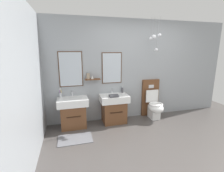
{
  "coord_description": "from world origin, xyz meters",
  "views": [
    {
      "loc": [
        -1.8,
        -2.2,
        1.78
      ],
      "look_at": [
        -0.85,
        1.31,
        0.96
      ],
      "focal_mm": 26.01,
      "sensor_mm": 36.0,
      "label": 1
    }
  ],
  "objects_px": {
    "toilet": "(153,104)",
    "soap_dispenser": "(122,90)",
    "vanity_sink_left": "(73,111)",
    "folded_hand_towel": "(114,96)",
    "toothbrush_cup": "(61,95)",
    "vanity_sink_right": "(114,108)"
  },
  "relations": [
    {
      "from": "toilet",
      "to": "soap_dispenser",
      "type": "bearing_deg",
      "value": 168.01
    },
    {
      "from": "soap_dispenser",
      "to": "vanity_sink_left",
      "type": "bearing_deg",
      "value": -172.1
    },
    {
      "from": "folded_hand_towel",
      "to": "vanity_sink_left",
      "type": "bearing_deg",
      "value": 171.39
    },
    {
      "from": "toothbrush_cup",
      "to": "folded_hand_towel",
      "type": "bearing_deg",
      "value": -14.28
    },
    {
      "from": "toilet",
      "to": "folded_hand_towel",
      "type": "height_order",
      "value": "toilet"
    },
    {
      "from": "toothbrush_cup",
      "to": "soap_dispenser",
      "type": "relative_size",
      "value": 1.23
    },
    {
      "from": "toothbrush_cup",
      "to": "toilet",
      "type": "bearing_deg",
      "value": -3.95
    },
    {
      "from": "vanity_sink_left",
      "to": "vanity_sink_right",
      "type": "height_order",
      "value": "same"
    },
    {
      "from": "toilet",
      "to": "folded_hand_towel",
      "type": "bearing_deg",
      "value": -172.51
    },
    {
      "from": "toilet",
      "to": "folded_hand_towel",
      "type": "distance_m",
      "value": 1.18
    },
    {
      "from": "vanity_sink_right",
      "to": "toothbrush_cup",
      "type": "xyz_separation_m",
      "value": [
        -1.25,
        0.16,
        0.38
      ]
    },
    {
      "from": "vanity_sink_left",
      "to": "toothbrush_cup",
      "type": "relative_size",
      "value": 3.37
    },
    {
      "from": "soap_dispenser",
      "to": "folded_hand_towel",
      "type": "height_order",
      "value": "soap_dispenser"
    },
    {
      "from": "vanity_sink_left",
      "to": "vanity_sink_right",
      "type": "distance_m",
      "value": 0.99
    },
    {
      "from": "vanity_sink_right",
      "to": "toothbrush_cup",
      "type": "distance_m",
      "value": 1.31
    },
    {
      "from": "folded_hand_towel",
      "to": "soap_dispenser",
      "type": "bearing_deg",
      "value": 45.5
    },
    {
      "from": "toilet",
      "to": "vanity_sink_left",
      "type": "bearing_deg",
      "value": -179.9
    },
    {
      "from": "toothbrush_cup",
      "to": "folded_hand_towel",
      "type": "distance_m",
      "value": 1.25
    },
    {
      "from": "vanity_sink_left",
      "to": "folded_hand_towel",
      "type": "relative_size",
      "value": 3.17
    },
    {
      "from": "vanity_sink_right",
      "to": "toothbrush_cup",
      "type": "relative_size",
      "value": 3.37
    },
    {
      "from": "vanity_sink_right",
      "to": "toilet",
      "type": "xyz_separation_m",
      "value": [
        1.08,
        0.0,
        0.0
      ]
    },
    {
      "from": "soap_dispenser",
      "to": "folded_hand_towel",
      "type": "xyz_separation_m",
      "value": [
        -0.31,
        -0.32,
        -0.05
      ]
    }
  ]
}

